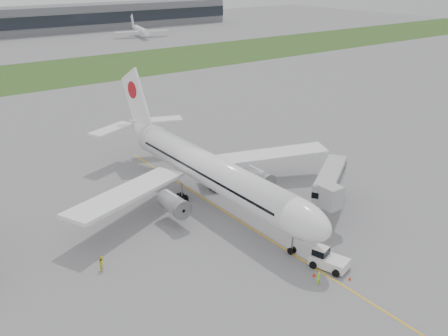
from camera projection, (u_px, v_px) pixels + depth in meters
ground at (224, 211)px, 76.57m from camera, size 600.00×600.00×0.00m
apron_markings at (244, 224)px, 72.84m from camera, size 70.00×70.00×0.04m
grass_strip at (11, 78)px, 166.03m from camera, size 600.00×50.00×0.02m
airliner at (206, 167)px, 78.05m from camera, size 48.13×53.95×17.88m
pushback_tug at (327, 259)px, 62.19m from camera, size 4.17×5.16×2.35m
jet_bridge at (330, 182)px, 74.85m from camera, size 13.09×10.77×6.63m
safety_cone_left at (314, 274)px, 60.49m from camera, size 0.39×0.39×0.54m
safety_cone_right at (350, 278)px, 59.79m from camera, size 0.35×0.35×0.48m
ground_crew_near at (318, 278)px, 58.75m from camera, size 0.66×0.48×1.70m
ground_crew_far at (102, 263)px, 61.56m from camera, size 1.11×1.18×1.92m
distant_aircraft_right at (142, 37)px, 257.59m from camera, size 32.84×30.53×10.54m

